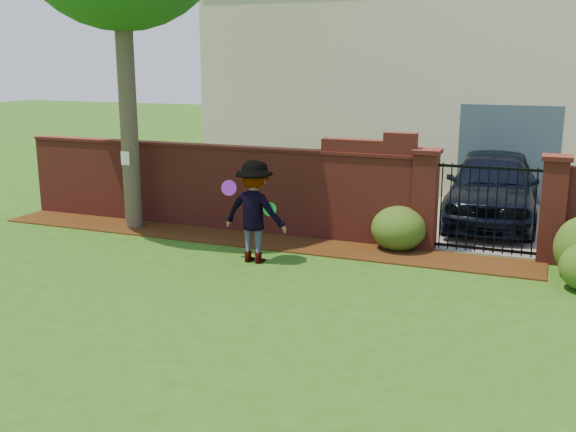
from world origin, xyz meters
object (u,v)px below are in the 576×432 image
at_px(frisbee_green, 270,209).
at_px(car, 492,188).
at_px(man, 254,212).
at_px(frisbee_purple, 229,188).

bearing_deg(frisbee_green, car, 53.60).
height_order(man, frisbee_green, man).
height_order(car, frisbee_green, car).
relative_size(man, frisbee_purple, 6.59).
bearing_deg(frisbee_green, frisbee_purple, -170.32).
bearing_deg(car, man, -131.66).
bearing_deg(car, frisbee_green, -128.83).
xyz_separation_m(car, frisbee_green, (-3.26, -4.42, 0.19)).
bearing_deg(frisbee_purple, frisbee_green, 9.68).
distance_m(man, frisbee_green, 0.33).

